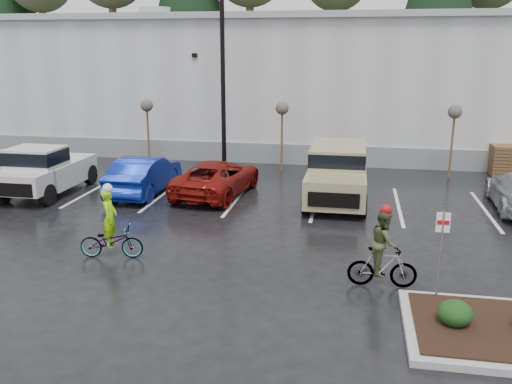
% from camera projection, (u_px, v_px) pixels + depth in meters
% --- Properties ---
extents(ground, '(120.00, 120.00, 0.00)m').
position_uv_depth(ground, '(269.00, 294.00, 12.75)').
color(ground, black).
rests_on(ground, ground).
extents(warehouse, '(60.50, 15.50, 7.20)m').
position_uv_depth(warehouse, '(327.00, 80.00, 32.66)').
color(warehouse, silver).
rests_on(warehouse, ground).
extents(wooded_ridge, '(80.00, 25.00, 6.00)m').
position_uv_depth(wooded_ridge, '(340.00, 73.00, 54.66)').
color(wooded_ridge, '#253E19').
rests_on(wooded_ridge, ground).
extents(lamppost, '(0.50, 1.00, 9.22)m').
position_uv_depth(lamppost, '(222.00, 45.00, 23.35)').
color(lamppost, black).
rests_on(lamppost, ground).
extents(sapling_west, '(0.60, 0.60, 3.20)m').
position_uv_depth(sapling_west, '(147.00, 109.00, 25.77)').
color(sapling_west, '#48361D').
rests_on(sapling_west, ground).
extents(sapling_mid, '(0.60, 0.60, 3.20)m').
position_uv_depth(sapling_mid, '(282.00, 112.00, 24.63)').
color(sapling_mid, '#48361D').
rests_on(sapling_mid, ground).
extents(sapling_east, '(0.60, 0.60, 3.20)m').
position_uv_depth(sapling_east, '(455.00, 116.00, 23.32)').
color(sapling_east, '#48361D').
rests_on(sapling_east, ground).
extents(pallet_stack_a, '(1.20, 1.20, 1.35)m').
position_uv_depth(pallet_stack_a, '(505.00, 160.00, 24.36)').
color(pallet_stack_a, '#48361D').
rests_on(pallet_stack_a, ground).
extents(shrub_a, '(0.70, 0.70, 0.52)m').
position_uv_depth(shrub_a, '(455.00, 313.00, 10.99)').
color(shrub_a, '#153412').
rests_on(shrub_a, curb_island).
extents(fire_lane_sign, '(0.30, 0.05, 2.20)m').
position_uv_depth(fire_lane_sign, '(441.00, 246.00, 11.90)').
color(fire_lane_sign, gray).
rests_on(fire_lane_sign, ground).
extents(pickup_white, '(2.10, 5.20, 1.96)m').
position_uv_depth(pickup_white, '(50.00, 168.00, 21.43)').
color(pickup_white, beige).
rests_on(pickup_white, ground).
extents(car_blue, '(1.59, 4.54, 1.49)m').
position_uv_depth(car_blue, '(144.00, 175.00, 21.31)').
color(car_blue, navy).
rests_on(car_blue, ground).
extents(car_red, '(2.88, 5.17, 1.37)m').
position_uv_depth(car_red, '(217.00, 178.00, 21.10)').
color(car_red, maroon).
rests_on(car_red, ground).
extents(suv_tan, '(2.20, 5.10, 2.06)m').
position_uv_depth(suv_tan, '(337.00, 174.00, 20.10)').
color(suv_tan, '#9B9169').
rests_on(suv_tan, ground).
extents(cyclist_hivis, '(1.81, 0.86, 2.11)m').
position_uv_depth(cyclist_hivis, '(111.00, 235.00, 14.81)').
color(cyclist_hivis, '#3F3F44').
rests_on(cyclist_hivis, ground).
extents(cyclist_olive, '(1.61, 0.78, 2.07)m').
position_uv_depth(cyclist_olive, '(383.00, 257.00, 12.97)').
color(cyclist_olive, '#3F3F44').
rests_on(cyclist_olive, ground).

